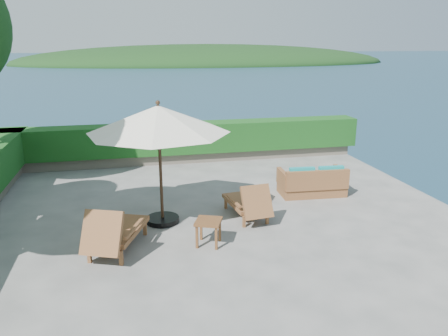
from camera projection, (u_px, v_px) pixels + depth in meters
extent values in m
plane|color=gray|center=(219.00, 224.00, 10.02)|extent=(12.00, 12.00, 0.00)
cube|color=#5E564B|center=(219.00, 284.00, 10.46)|extent=(12.00, 12.00, 3.00)
plane|color=#19384F|center=(219.00, 335.00, 10.86)|extent=(600.00, 600.00, 0.00)
ellipsoid|color=black|center=(207.00, 63.00, 147.33)|extent=(126.00, 57.60, 12.60)
cube|color=#6B6456|center=(186.00, 156.00, 15.23)|extent=(12.00, 0.60, 0.36)
cube|color=#123F12|center=(186.00, 138.00, 15.04)|extent=(12.40, 0.90, 1.00)
cylinder|color=black|center=(163.00, 220.00, 10.13)|extent=(0.87, 0.87, 0.12)
cylinder|color=#322012|center=(160.00, 166.00, 9.76)|extent=(0.08, 0.08, 2.72)
cone|color=white|center=(158.00, 119.00, 9.47)|extent=(3.62, 3.62, 0.60)
sphere|color=#322012|center=(158.00, 103.00, 9.37)|extent=(0.11, 0.11, 0.10)
cube|color=olive|center=(89.00, 256.00, 8.24)|extent=(0.09, 0.09, 0.29)
cube|color=olive|center=(121.00, 258.00, 8.15)|extent=(0.09, 0.09, 0.29)
cube|color=olive|center=(117.00, 227.00, 9.53)|extent=(0.09, 0.09, 0.29)
cube|color=olive|center=(145.00, 229.00, 9.43)|extent=(0.09, 0.09, 0.29)
cube|color=olive|center=(121.00, 230.00, 8.89)|extent=(1.23, 1.64, 0.10)
cube|color=olive|center=(102.00, 233.00, 8.00)|extent=(0.87, 0.72, 0.79)
cube|color=olive|center=(97.00, 226.00, 8.69)|extent=(0.41, 0.92, 0.06)
cube|color=olive|center=(134.00, 228.00, 8.57)|extent=(0.41, 0.92, 0.06)
cube|color=olive|center=(244.00, 222.00, 9.82)|extent=(0.07, 0.07, 0.27)
cube|color=olive|center=(267.00, 219.00, 10.00)|extent=(0.07, 0.07, 0.27)
cube|color=olive|center=(226.00, 203.00, 10.93)|extent=(0.07, 0.07, 0.27)
cube|color=olive|center=(247.00, 201.00, 11.11)|extent=(0.07, 0.07, 0.27)
cube|color=olive|center=(244.00, 202.00, 10.51)|extent=(0.83, 1.40, 0.09)
cube|color=olive|center=(257.00, 202.00, 9.74)|extent=(0.72, 0.51, 0.72)
cube|color=olive|center=(234.00, 201.00, 10.17)|extent=(0.16, 0.87, 0.05)
cube|color=olive|center=(261.00, 198.00, 10.39)|extent=(0.16, 0.87, 0.05)
cube|color=brown|center=(197.00, 237.00, 8.80)|extent=(0.06, 0.06, 0.49)
cube|color=brown|center=(216.00, 238.00, 8.73)|extent=(0.06, 0.06, 0.49)
cube|color=brown|center=(201.00, 229.00, 9.17)|extent=(0.06, 0.06, 0.49)
cube|color=brown|center=(220.00, 230.00, 9.11)|extent=(0.06, 0.06, 0.49)
cube|color=brown|center=(208.00, 221.00, 8.88)|extent=(0.66, 0.66, 0.06)
cube|color=olive|center=(311.00, 187.00, 11.95)|extent=(1.78, 0.97, 0.38)
cube|color=olive|center=(317.00, 180.00, 11.48)|extent=(1.73, 0.24, 0.53)
cube|color=olive|center=(283.00, 179.00, 11.75)|extent=(0.17, 0.87, 0.43)
cube|color=olive|center=(341.00, 176.00, 12.00)|extent=(0.17, 0.87, 0.43)
cube|color=teal|center=(297.00, 178.00, 11.86)|extent=(0.79, 0.73, 0.17)
cube|color=teal|center=(325.00, 177.00, 11.98)|extent=(0.79, 0.73, 0.17)
cube|color=teal|center=(302.00, 174.00, 11.46)|extent=(0.68, 0.17, 0.35)
cube|color=teal|center=(331.00, 173.00, 11.58)|extent=(0.68, 0.17, 0.35)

